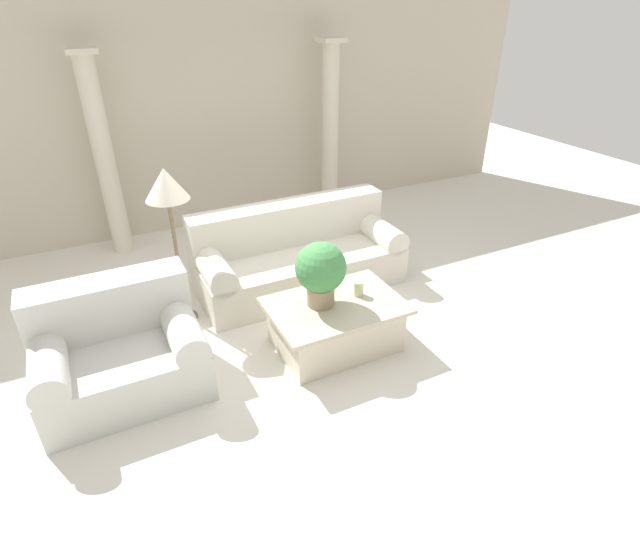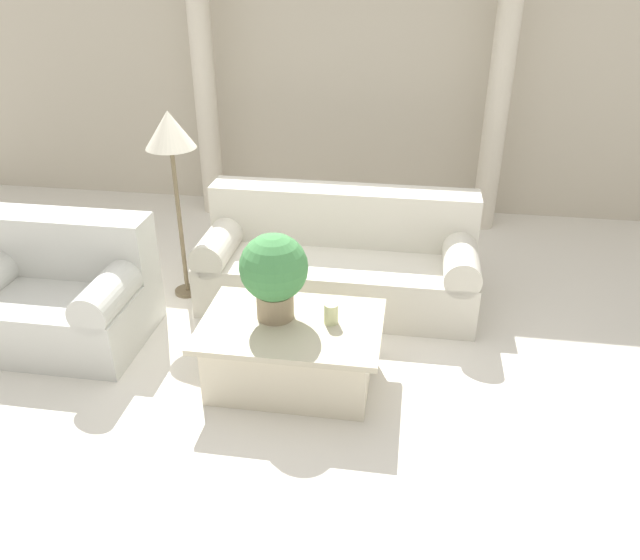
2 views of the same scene
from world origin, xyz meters
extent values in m
plane|color=silver|center=(0.00, 0.00, 0.00)|extent=(16.00, 16.00, 0.00)
cube|color=beige|center=(0.00, 2.89, 1.60)|extent=(10.00, 0.06, 3.20)
cube|color=beige|center=(0.30, 0.63, 0.21)|extent=(2.23, 0.93, 0.43)
cube|color=beige|center=(0.30, 0.93, 0.66)|extent=(2.23, 0.32, 0.47)
cylinder|color=beige|center=(-0.67, 0.63, 0.50)|extent=(0.28, 0.93, 0.28)
cylinder|color=beige|center=(1.27, 0.63, 0.50)|extent=(0.28, 0.93, 0.28)
cube|color=silver|center=(-1.69, -0.27, 0.21)|extent=(1.27, 0.93, 0.43)
cube|color=silver|center=(-1.69, 0.03, 0.66)|extent=(1.27, 0.32, 0.47)
cylinder|color=silver|center=(-1.19, -0.27, 0.50)|extent=(0.28, 0.93, 0.28)
cube|color=beige|center=(0.14, -0.51, 0.21)|extent=(1.06, 0.73, 0.42)
cube|color=#BCB398|center=(0.14, -0.51, 0.44)|extent=(1.20, 0.83, 0.04)
cylinder|color=#937F60|center=(0.02, -0.45, 0.55)|extent=(0.25, 0.25, 0.18)
sphere|color=#428447|center=(0.02, -0.45, 0.83)|extent=(0.45, 0.45, 0.45)
cylinder|color=beige|center=(0.40, -0.46, 0.53)|extent=(0.09, 0.09, 0.14)
cylinder|color=brown|center=(-1.00, 0.56, 0.01)|extent=(0.22, 0.22, 0.03)
cylinder|color=brown|center=(-1.00, 0.56, 0.65)|extent=(0.04, 0.04, 1.25)
cone|color=silver|center=(-1.00, 0.56, 1.42)|extent=(0.39, 0.39, 0.29)
cylinder|color=beige|center=(-1.35, 2.46, 1.16)|extent=(0.23, 0.23, 2.32)
cylinder|color=beige|center=(1.62, 2.46, 1.16)|extent=(0.23, 0.23, 2.32)
camera|label=1|loc=(-1.67, -3.80, 2.89)|focal=28.00mm
camera|label=2|loc=(0.86, -3.92, 2.65)|focal=35.00mm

